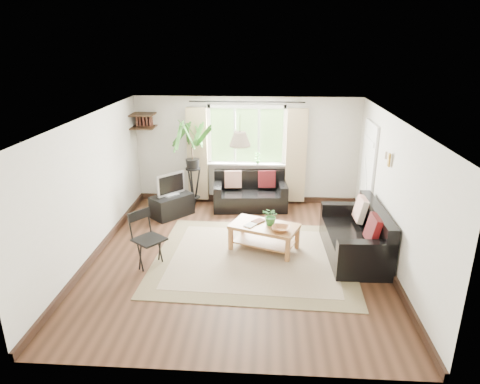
# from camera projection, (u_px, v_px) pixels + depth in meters

# --- Properties ---
(floor) EXTENTS (5.50, 5.50, 0.00)m
(floor) POSITION_uv_depth(u_px,v_px,m) (239.00, 256.00, 7.44)
(floor) COLOR black
(floor) RESTS_ON ground
(ceiling) EXTENTS (5.50, 5.50, 0.00)m
(ceiling) POSITION_uv_depth(u_px,v_px,m) (238.00, 119.00, 6.63)
(ceiling) COLOR white
(ceiling) RESTS_ON floor
(wall_back) EXTENTS (5.00, 0.02, 2.40)m
(wall_back) POSITION_uv_depth(u_px,v_px,m) (247.00, 151.00, 9.62)
(wall_back) COLOR beige
(wall_back) RESTS_ON floor
(wall_front) EXTENTS (5.00, 0.02, 2.40)m
(wall_front) POSITION_uv_depth(u_px,v_px,m) (221.00, 280.00, 4.45)
(wall_front) COLOR beige
(wall_front) RESTS_ON floor
(wall_left) EXTENTS (0.02, 5.50, 2.40)m
(wall_left) POSITION_uv_depth(u_px,v_px,m) (90.00, 188.00, 7.19)
(wall_left) COLOR beige
(wall_left) RESTS_ON floor
(wall_right) EXTENTS (0.02, 5.50, 2.40)m
(wall_right) POSITION_uv_depth(u_px,v_px,m) (393.00, 195.00, 6.89)
(wall_right) COLOR beige
(wall_right) RESTS_ON floor
(rug) EXTENTS (3.48, 3.02, 0.02)m
(rug) POSITION_uv_depth(u_px,v_px,m) (254.00, 257.00, 7.39)
(rug) COLOR #C0B294
(rug) RESTS_ON floor
(window) EXTENTS (2.50, 0.16, 2.16)m
(window) POSITION_uv_depth(u_px,v_px,m) (247.00, 136.00, 9.46)
(window) COLOR white
(window) RESTS_ON wall_back
(door) EXTENTS (0.06, 0.96, 2.06)m
(door) POSITION_uv_depth(u_px,v_px,m) (367.00, 175.00, 8.55)
(door) COLOR silver
(door) RESTS_ON wall_right
(corner_shelf) EXTENTS (0.50, 0.50, 0.34)m
(corner_shelf) POSITION_uv_depth(u_px,v_px,m) (143.00, 121.00, 9.29)
(corner_shelf) COLOR black
(corner_shelf) RESTS_ON wall_back
(pendant_lamp) EXTENTS (0.36, 0.36, 0.54)m
(pendant_lamp) POSITION_uv_depth(u_px,v_px,m) (240.00, 136.00, 7.13)
(pendant_lamp) COLOR beige
(pendant_lamp) RESTS_ON ceiling
(wall_sconce) EXTENTS (0.12, 0.12, 0.28)m
(wall_sconce) POSITION_uv_depth(u_px,v_px,m) (388.00, 158.00, 6.99)
(wall_sconce) COLOR beige
(wall_sconce) RESTS_ON wall_right
(sofa_back) EXTENTS (1.66, 0.93, 0.75)m
(sofa_back) POSITION_uv_depth(u_px,v_px,m) (250.00, 192.00, 9.46)
(sofa_back) COLOR black
(sofa_back) RESTS_ON floor
(sofa_right) EXTENTS (1.84, 0.97, 0.85)m
(sofa_right) POSITION_uv_depth(u_px,v_px,m) (354.00, 233.00, 7.34)
(sofa_right) COLOR black
(sofa_right) RESTS_ON floor
(coffee_table) EXTENTS (1.32, 1.01, 0.48)m
(coffee_table) POSITION_uv_depth(u_px,v_px,m) (264.00, 237.00, 7.62)
(coffee_table) COLOR brown
(coffee_table) RESTS_ON floor
(table_plant) EXTENTS (0.39, 0.38, 0.33)m
(table_plant) POSITION_uv_depth(u_px,v_px,m) (271.00, 216.00, 7.49)
(table_plant) COLOR #2E6F2C
(table_plant) RESTS_ON coffee_table
(bowl) EXTENTS (0.36, 0.36, 0.08)m
(bowl) POSITION_uv_depth(u_px,v_px,m) (281.00, 229.00, 7.30)
(bowl) COLOR #9E6036
(bowl) RESTS_ON coffee_table
(book_a) EXTENTS (0.25, 0.27, 0.02)m
(book_a) POSITION_uv_depth(u_px,v_px,m) (247.00, 224.00, 7.56)
(book_a) COLOR silver
(book_a) RESTS_ON coffee_table
(book_b) EXTENTS (0.28, 0.28, 0.02)m
(book_b) POSITION_uv_depth(u_px,v_px,m) (255.00, 220.00, 7.73)
(book_b) COLOR #562F22
(book_b) RESTS_ON coffee_table
(tv_stand) EXTENTS (0.93, 0.96, 0.46)m
(tv_stand) POSITION_uv_depth(u_px,v_px,m) (172.00, 205.00, 9.09)
(tv_stand) COLOR black
(tv_stand) RESTS_ON floor
(tv) EXTENTS (0.61, 0.63, 0.50)m
(tv) POSITION_uv_depth(u_px,v_px,m) (171.00, 184.00, 8.93)
(tv) COLOR #A5A5AA
(tv) RESTS_ON tv_stand
(palm_stand) EXTENTS (0.81, 0.81, 1.94)m
(palm_stand) POSITION_uv_depth(u_px,v_px,m) (193.00, 165.00, 9.36)
(palm_stand) COLOR black
(palm_stand) RESTS_ON floor
(folding_chair) EXTENTS (0.68, 0.68, 0.94)m
(folding_chair) POSITION_uv_depth(u_px,v_px,m) (149.00, 240.00, 6.98)
(folding_chair) COLOR black
(folding_chair) RESTS_ON floor
(sill_plant) EXTENTS (0.14, 0.10, 0.27)m
(sill_plant) POSITION_uv_depth(u_px,v_px,m) (258.00, 158.00, 9.54)
(sill_plant) COLOR #2D6023
(sill_plant) RESTS_ON window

